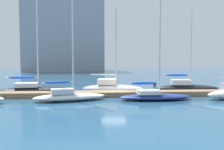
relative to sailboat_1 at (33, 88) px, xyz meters
name	(u,v)px	position (x,y,z in m)	size (l,w,h in m)	color
ground_plane	(113,96)	(8.55, -3.11, -0.54)	(120.00, 120.00, 0.00)	navy
dock_pier	(113,94)	(8.55, -3.11, -0.29)	(28.90, 1.68, 0.51)	#846647
sailboat_1	(33,88)	(0.00, 0.00, 0.00)	(8.25, 3.53, 13.01)	black
sailboat_2	(69,95)	(4.31, -5.44, 0.00)	(6.75, 3.27, 10.26)	white
sailboat_3	(112,87)	(8.60, -0.82, 0.07)	(6.79, 2.89, 9.00)	white
sailboat_4	(155,95)	(12.15, -5.52, -0.07)	(6.78, 2.39, 10.17)	navy
sailboat_5	(186,87)	(16.93, -0.53, 0.04)	(7.08, 2.64, 8.96)	black
mooring_buoy_red	(155,84)	(14.82, 5.80, -0.28)	(0.53, 0.53, 0.53)	red
harbor_building_distant	(65,37)	(-1.07, 43.49, 8.64)	(21.12, 9.81, 18.36)	#9399A3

